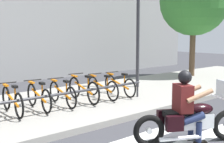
{
  "coord_description": "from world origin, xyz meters",
  "views": [
    {
      "loc": [
        -4.55,
        -2.49,
        2.12
      ],
      "look_at": [
        0.39,
        3.21,
        1.15
      ],
      "focal_mm": 48.53,
      "sensor_mm": 36.0,
      "label": 1
    }
  ],
  "objects_px": {
    "bicycle_1": "(12,101)",
    "bike_rack": "(74,93)",
    "bicycle_2": "(39,97)",
    "bicycle_3": "(62,93)",
    "bicycle_6": "(119,85)",
    "rider": "(187,102)",
    "bicycle_4": "(83,89)",
    "tree_near_rack": "(194,2)",
    "bicycle_5": "(102,87)",
    "street_lamp": "(138,25)",
    "motorcycle": "(190,120)"
  },
  "relations": [
    {
      "from": "bicycle_1",
      "to": "bike_rack",
      "type": "xyz_separation_m",
      "value": [
        1.4,
        -0.55,
        0.08
      ]
    },
    {
      "from": "bicycle_2",
      "to": "bicycle_3",
      "type": "xyz_separation_m",
      "value": [
        0.7,
        0.0,
        -0.01
      ]
    },
    {
      "from": "bicycle_6",
      "to": "rider",
      "type": "bearing_deg",
      "value": -113.92
    },
    {
      "from": "rider",
      "to": "bike_rack",
      "type": "distance_m",
      "value": 3.17
    },
    {
      "from": "bicycle_4",
      "to": "tree_near_rack",
      "type": "distance_m",
      "value": 7.63
    },
    {
      "from": "bicycle_4",
      "to": "bicycle_5",
      "type": "height_order",
      "value": "bicycle_4"
    },
    {
      "from": "bicycle_4",
      "to": "bicycle_6",
      "type": "relative_size",
      "value": 1.07
    },
    {
      "from": "bicycle_4",
      "to": "tree_near_rack",
      "type": "relative_size",
      "value": 0.34
    },
    {
      "from": "bicycle_3",
      "to": "street_lamp",
      "type": "bearing_deg",
      "value": 10.74
    },
    {
      "from": "bicycle_4",
      "to": "bicycle_5",
      "type": "distance_m",
      "value": 0.7
    },
    {
      "from": "bicycle_3",
      "to": "bicycle_4",
      "type": "height_order",
      "value": "bicycle_4"
    },
    {
      "from": "rider",
      "to": "bicycle_1",
      "type": "relative_size",
      "value": 0.88
    },
    {
      "from": "rider",
      "to": "bicycle_6",
      "type": "relative_size",
      "value": 0.88
    },
    {
      "from": "rider",
      "to": "bike_rack",
      "type": "bearing_deg",
      "value": 98.59
    },
    {
      "from": "bicycle_1",
      "to": "bicycle_3",
      "type": "distance_m",
      "value": 1.4
    },
    {
      "from": "street_lamp",
      "to": "bicycle_6",
      "type": "bearing_deg",
      "value": -155.65
    },
    {
      "from": "rider",
      "to": "bicycle_2",
      "type": "bearing_deg",
      "value": 107.68
    },
    {
      "from": "bicycle_1",
      "to": "bicycle_3",
      "type": "height_order",
      "value": "bicycle_1"
    },
    {
      "from": "rider",
      "to": "bicycle_1",
      "type": "distance_m",
      "value": 4.15
    },
    {
      "from": "bicycle_6",
      "to": "bicycle_1",
      "type": "bearing_deg",
      "value": -179.99
    },
    {
      "from": "bike_rack",
      "to": "street_lamp",
      "type": "distance_m",
      "value": 4.25
    },
    {
      "from": "bicycle_5",
      "to": "bicycle_6",
      "type": "xyz_separation_m",
      "value": [
        0.7,
        -0.0,
        -0.0
      ]
    },
    {
      "from": "motorcycle",
      "to": "bicycle_4",
      "type": "relative_size",
      "value": 1.16
    },
    {
      "from": "bicycle_2",
      "to": "bicycle_6",
      "type": "relative_size",
      "value": 0.99
    },
    {
      "from": "street_lamp",
      "to": "bicycle_4",
      "type": "bearing_deg",
      "value": -166.74
    },
    {
      "from": "rider",
      "to": "bicycle_3",
      "type": "bearing_deg",
      "value": 97.3
    },
    {
      "from": "bicycle_1",
      "to": "bike_rack",
      "type": "distance_m",
      "value": 1.51
    },
    {
      "from": "bicycle_4",
      "to": "bicycle_3",
      "type": "bearing_deg",
      "value": 179.91
    },
    {
      "from": "bicycle_3",
      "to": "tree_near_rack",
      "type": "bearing_deg",
      "value": 8.12
    },
    {
      "from": "tree_near_rack",
      "to": "bicycle_6",
      "type": "bearing_deg",
      "value": -168.85
    },
    {
      "from": "bicycle_4",
      "to": "bike_rack",
      "type": "distance_m",
      "value": 0.9
    },
    {
      "from": "bicycle_2",
      "to": "tree_near_rack",
      "type": "xyz_separation_m",
      "value": [
        8.33,
        1.09,
        3.02
      ]
    },
    {
      "from": "bicycle_4",
      "to": "bicycle_6",
      "type": "height_order",
      "value": "bicycle_4"
    },
    {
      "from": "bicycle_1",
      "to": "bike_rack",
      "type": "bearing_deg",
      "value": -21.55
    },
    {
      "from": "rider",
      "to": "bicycle_2",
      "type": "xyz_separation_m",
      "value": [
        -1.17,
        3.68,
        -0.32
      ]
    },
    {
      "from": "motorcycle",
      "to": "bicycle_6",
      "type": "bearing_deg",
      "value": 67.18
    },
    {
      "from": "bicycle_6",
      "to": "bike_rack",
      "type": "relative_size",
      "value": 0.34
    },
    {
      "from": "bicycle_1",
      "to": "street_lamp",
      "type": "distance_m",
      "value": 5.43
    },
    {
      "from": "bicycle_5",
      "to": "street_lamp",
      "type": "height_order",
      "value": "street_lamp"
    },
    {
      "from": "bicycle_1",
      "to": "tree_near_rack",
      "type": "xyz_separation_m",
      "value": [
        9.03,
        1.09,
        3.02
      ]
    },
    {
      "from": "bicycle_5",
      "to": "street_lamp",
      "type": "relative_size",
      "value": 0.43
    },
    {
      "from": "bicycle_2",
      "to": "bicycle_5",
      "type": "bearing_deg",
      "value": 0.02
    },
    {
      "from": "bicycle_6",
      "to": "bike_rack",
      "type": "distance_m",
      "value": 2.18
    },
    {
      "from": "motorcycle",
      "to": "bicycle_1",
      "type": "bearing_deg",
      "value": 117.56
    },
    {
      "from": "bike_rack",
      "to": "street_lamp",
      "type": "bearing_deg",
      "value": 18.92
    },
    {
      "from": "motorcycle",
      "to": "bicycle_2",
      "type": "height_order",
      "value": "motorcycle"
    },
    {
      "from": "motorcycle",
      "to": "bicycle_4",
      "type": "distance_m",
      "value": 3.73
    },
    {
      "from": "bicycle_5",
      "to": "tree_near_rack",
      "type": "xyz_separation_m",
      "value": [
        6.22,
        1.09,
        3.03
      ]
    },
    {
      "from": "motorcycle",
      "to": "street_lamp",
      "type": "bearing_deg",
      "value": 55.03
    },
    {
      "from": "street_lamp",
      "to": "bicycle_5",
      "type": "bearing_deg",
      "value": -162.8
    }
  ]
}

